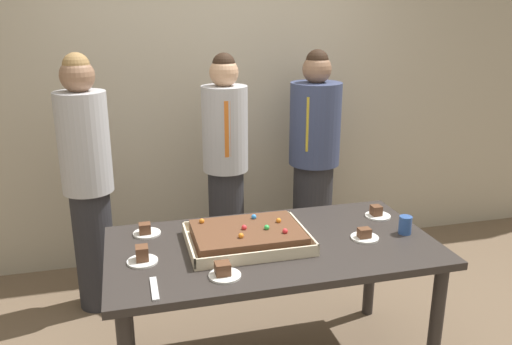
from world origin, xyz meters
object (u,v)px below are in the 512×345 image
at_px(person_serving_front, 226,169).
at_px(cake_server_utensil, 154,289).
at_px(plated_slice_far_left, 224,272).
at_px(person_striped_tie_right, 314,159).
at_px(person_green_shirt_behind, 88,181).
at_px(plated_slice_far_right, 142,257).
at_px(plated_slice_center_front, 146,231).
at_px(drink_cup_nearest, 405,225).
at_px(sheet_cake, 247,237).
at_px(party_table, 273,259).
at_px(plated_slice_near_left, 364,236).
at_px(plated_slice_near_right, 377,213).

bearing_deg(person_serving_front, cake_server_utensil, -18.57).
relative_size(plated_slice_far_left, person_serving_front, 0.09).
bearing_deg(person_striped_tie_right, person_green_shirt_behind, -47.12).
bearing_deg(plated_slice_far_left, plated_slice_far_right, 145.73).
bearing_deg(plated_slice_center_front, drink_cup_nearest, -14.13).
xyz_separation_m(sheet_cake, person_striped_tie_right, (0.80, 1.13, 0.05)).
bearing_deg(person_green_shirt_behind, plated_slice_center_front, -16.06).
xyz_separation_m(party_table, person_green_shirt_behind, (-0.96, 0.94, 0.22)).
bearing_deg(plated_slice_near_left, sheet_cake, 171.17).
bearing_deg(party_table, sheet_cake, 166.54).
distance_m(sheet_cake, plated_slice_far_right, 0.55).
height_order(plated_slice_far_left, person_green_shirt_behind, person_green_shirt_behind).
xyz_separation_m(plated_slice_near_right, person_striped_tie_right, (-0.04, 0.95, 0.07)).
relative_size(drink_cup_nearest, person_striped_tie_right, 0.06).
bearing_deg(person_serving_front, party_table, 7.32).
distance_m(drink_cup_nearest, cake_server_utensil, 1.40).
bearing_deg(person_serving_front, plated_slice_far_left, -6.80).
distance_m(plated_slice_near_right, plated_slice_far_right, 1.40).
bearing_deg(plated_slice_near_right, sheet_cake, -168.40).
height_order(plated_slice_center_front, cake_server_utensil, plated_slice_center_front).
bearing_deg(person_striped_tie_right, plated_slice_far_right, -12.98).
bearing_deg(plated_slice_near_right, plated_slice_near_left, -128.37).
bearing_deg(person_green_shirt_behind, plated_slice_near_right, 23.70).
bearing_deg(person_striped_tie_right, plated_slice_near_right, 37.59).
distance_m(plated_slice_near_right, person_serving_front, 1.12).
relative_size(party_table, person_green_shirt_behind, 1.01).
distance_m(plated_slice_near_right, plated_slice_far_left, 1.13).
relative_size(plated_slice_far_right, person_serving_front, 0.09).
height_order(plated_slice_near_right, person_striped_tie_right, person_striped_tie_right).
relative_size(plated_slice_far_right, drink_cup_nearest, 1.50).
relative_size(party_table, plated_slice_far_right, 11.43).
relative_size(plated_slice_near_right, plated_slice_far_right, 1.00).
relative_size(plated_slice_far_right, person_striped_tie_right, 0.09).
relative_size(plated_slice_near_left, person_serving_front, 0.09).
distance_m(plated_slice_center_front, cake_server_utensil, 0.61).
bearing_deg(plated_slice_far_left, party_table, 41.29).
relative_size(plated_slice_far_left, person_green_shirt_behind, 0.09).
xyz_separation_m(drink_cup_nearest, person_striped_tie_right, (-0.07, 1.22, 0.04)).
height_order(cake_server_utensil, person_green_shirt_behind, person_green_shirt_behind).
distance_m(drink_cup_nearest, person_green_shirt_behind, 1.97).
bearing_deg(cake_server_utensil, person_striped_tie_right, 48.58).
xyz_separation_m(person_serving_front, person_green_shirt_behind, (-0.92, -0.10, 0.02)).
relative_size(plated_slice_far_right, cake_server_utensil, 0.75).
height_order(plated_slice_far_left, plated_slice_center_front, same).
relative_size(plated_slice_near_left, person_green_shirt_behind, 0.09).
distance_m(plated_slice_near_left, person_green_shirt_behind, 1.77).
relative_size(party_table, sheet_cake, 2.74).
xyz_separation_m(party_table, person_striped_tie_right, (0.67, 1.16, 0.19)).
distance_m(plated_slice_far_left, person_green_shirt_behind, 1.38).
relative_size(plated_slice_near_right, drink_cup_nearest, 1.50).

